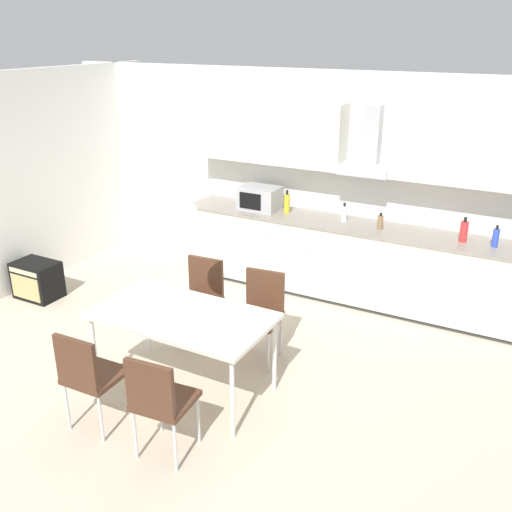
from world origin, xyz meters
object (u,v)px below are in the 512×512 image
(bottle_yellow, at_px, (287,203))
(dining_table, at_px, (183,319))
(chair_far_right, at_px, (261,307))
(bottle_red, at_px, (464,231))
(chair_far_left, at_px, (202,293))
(guitar_amp, at_px, (37,280))
(bottle_brown, at_px, (380,222))
(chair_near_right, at_px, (159,397))
(chair_near_left, at_px, (87,372))
(bottle_blue, at_px, (496,238))
(pendant_lamp, at_px, (176,196))
(microwave, at_px, (260,198))
(bottle_white, at_px, (344,213))

(bottle_yellow, height_order, dining_table, bottle_yellow)
(bottle_yellow, relative_size, chair_far_right, 0.32)
(bottle_red, bearing_deg, chair_far_left, -142.58)
(chair_far_right, bearing_deg, guitar_amp, -178.37)
(chair_far_left, bearing_deg, chair_far_right, -0.02)
(bottle_brown, distance_m, bottle_red, 0.88)
(bottle_yellow, bearing_deg, chair_near_right, -80.28)
(chair_near_left, relative_size, chair_near_right, 1.00)
(bottle_blue, relative_size, chair_near_right, 0.26)
(bottle_blue, bearing_deg, pendant_lamp, -131.02)
(dining_table, xyz_separation_m, chair_far_right, (0.33, 0.80, -0.17))
(microwave, height_order, chair_near_left, microwave)
(dining_table, distance_m, chair_far_left, 0.89)
(chair_far_right, height_order, pendant_lamp, pendant_lamp)
(bottle_brown, relative_size, chair_near_left, 0.21)
(chair_near_left, distance_m, chair_far_left, 1.60)
(dining_table, bearing_deg, microwave, 103.12)
(chair_near_left, bearing_deg, chair_far_left, 90.29)
(chair_far_right, relative_size, chair_far_left, 1.00)
(microwave, relative_size, bottle_red, 1.82)
(bottle_blue, height_order, pendant_lamp, pendant_lamp)
(bottle_white, height_order, dining_table, bottle_white)
(chair_far_left, bearing_deg, pendant_lamp, -66.73)
(bottle_yellow, bearing_deg, bottle_white, 1.61)
(bottle_red, relative_size, chair_far_right, 0.30)
(chair_far_left, bearing_deg, dining_table, -66.73)
(bottle_brown, relative_size, pendant_lamp, 0.58)
(dining_table, height_order, chair_near_left, chair_near_left)
(bottle_white, height_order, chair_far_left, bottle_white)
(guitar_amp, bearing_deg, chair_far_left, 2.12)
(bottle_white, distance_m, chair_far_right, 1.79)
(bottle_brown, xyz_separation_m, chair_far_right, (-0.62, -1.65, -0.46))
(chair_near_left, distance_m, guitar_amp, 2.76)
(bottle_red, height_order, guitar_amp, bottle_red)
(bottle_brown, relative_size, chair_far_right, 0.21)
(bottle_blue, bearing_deg, chair_far_left, -146.28)
(bottle_red, height_order, chair_far_left, bottle_red)
(chair_near_right, distance_m, guitar_amp, 3.35)
(bottle_brown, bearing_deg, dining_table, -111.15)
(bottle_blue, relative_size, pendant_lamp, 0.71)
(microwave, relative_size, chair_far_left, 0.55)
(microwave, distance_m, bottle_blue, 2.72)
(bottle_yellow, xyz_separation_m, pendant_lamp, (0.22, -2.50, 0.74))
(bottle_blue, bearing_deg, chair_near_left, -127.21)
(guitar_amp, bearing_deg, bottle_red, 21.42)
(bottle_blue, bearing_deg, microwave, 179.68)
(chair_far_right, distance_m, guitar_amp, 2.97)
(microwave, xyz_separation_m, bottle_white, (1.08, 0.04, -0.05))
(bottle_red, distance_m, chair_far_right, 2.29)
(bottle_white, height_order, chair_near_left, bottle_white)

